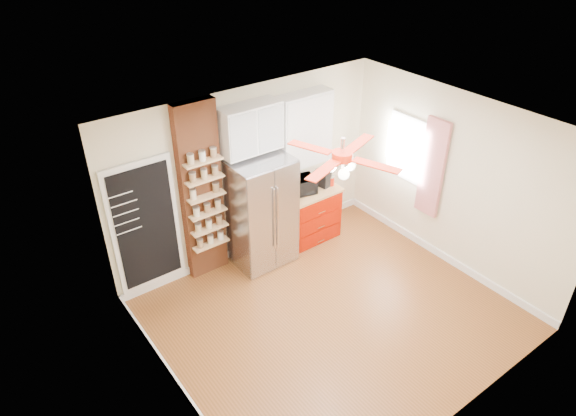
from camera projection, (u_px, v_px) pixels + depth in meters
floor at (332, 315)px, 7.04m from camera, size 4.50×4.50×0.00m
ceiling at (344, 134)px, 5.61m from camera, size 4.50×4.50×0.00m
wall_back at (249, 173)px, 7.69m from camera, size 4.50×0.02×2.70m
wall_front at (474, 330)px, 4.97m from camera, size 4.50×0.02×2.70m
wall_left at (170, 311)px, 5.19m from camera, size 0.02×4.00×2.70m
wall_right at (453, 182)px, 7.47m from camera, size 0.02×4.00×2.70m
chalkboard at (146, 226)px, 6.93m from camera, size 0.95×0.05×1.95m
brick_pillar at (201, 193)px, 7.20m from camera, size 0.60×0.16×2.70m
fridge at (261, 212)px, 7.66m from camera, size 0.90×0.70×1.75m
upper_glass_cabinet at (250, 128)px, 7.12m from camera, size 0.90×0.35×0.70m
red_cabinet at (309, 213)px, 8.41m from camera, size 0.94×0.64×0.90m
upper_shelf_unit at (304, 130)px, 7.77m from camera, size 0.90×0.30×1.15m
window at (407, 148)px, 7.96m from camera, size 0.04×0.75×1.05m
curtain at (432, 168)px, 7.62m from camera, size 0.06×0.40×1.55m
ceiling_fan at (342, 157)px, 5.76m from camera, size 1.40×1.40×0.44m
toaster_oven at (300, 186)px, 8.02m from camera, size 0.53×0.42×0.26m
coffee_maker at (323, 178)px, 8.21m from camera, size 0.19×0.24×0.29m
canister_left at (331, 181)px, 8.26m from camera, size 0.14×0.14×0.15m
canister_right at (323, 180)px, 8.30m from camera, size 0.10×0.10×0.13m
pantry_jar_oats at (193, 194)px, 6.98m from camera, size 0.11×0.11×0.14m
pantry_jar_beans at (216, 187)px, 7.16m from camera, size 0.11×0.11×0.13m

